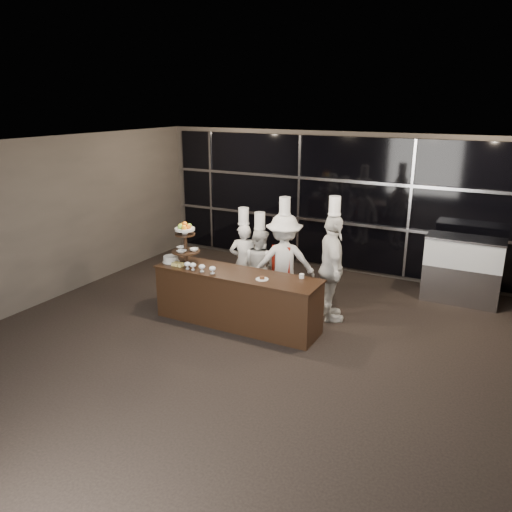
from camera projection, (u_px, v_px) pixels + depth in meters
The scene contains 14 objects.
room at pixel (234, 274), 6.34m from camera, with size 10.00×10.00×10.00m.
window_wall at pixel (352, 205), 10.51m from camera, with size 8.60×0.10×2.80m.
buffet_counter at pixel (237, 298), 8.27m from camera, with size 2.84×0.74×0.92m.
display_stand at pixel (185, 240), 8.46m from camera, with size 0.48×0.48×0.74m.
compotes at pixel (199, 266), 8.19m from camera, with size 0.60×0.11×0.12m.
layer_cake at pixel (171, 259), 8.65m from camera, with size 0.30×0.30×0.11m.
pastry_squares at pixel (178, 264), 8.46m from camera, with size 0.20×0.13×0.05m.
small_plate at pixel (262, 279), 7.82m from camera, with size 0.20×0.20×0.05m.
chef_cup at pixel (302, 276), 7.87m from camera, with size 0.08×0.08×0.07m, color white.
display_case at pixel (463, 267), 9.16m from camera, with size 1.36×0.59×1.24m.
chef_a at pixel (244, 260), 9.26m from camera, with size 0.64×0.56×1.76m.
chef_b at pixel (260, 265), 9.12m from camera, with size 0.81×0.71×1.71m.
chef_c at pixel (284, 261), 8.84m from camera, with size 1.29×1.10×2.03m.
chef_d at pixel (332, 267), 8.34m from camera, with size 0.92×1.16×2.14m.
Camera 1 is at (3.05, -5.16, 3.61)m, focal length 35.00 mm.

